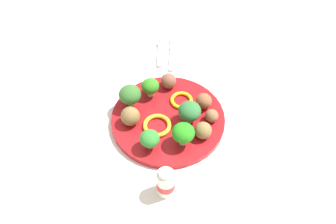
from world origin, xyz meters
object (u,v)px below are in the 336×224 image
object	(u,v)px
broccoli_floret_mid_left	(150,139)
yogurt_bottle	(166,183)
broccoli_floret_front_right	(190,111)
meatball_center	(212,115)
broccoli_floret_center	(183,133)
meatball_front_right	(130,116)
meatball_back_right	(203,130)
pepper_ring_front_left	(157,125)
plate	(168,119)
meatball_far_rim	(204,101)
broccoli_floret_far_rim	(130,95)
knife	(172,51)
broccoli_floret_back_left	(150,86)
fork	(160,50)
napkin	(166,54)
pepper_ring_back_left	(182,100)
meatball_front_left	(169,81)

from	to	relation	value
broccoli_floret_mid_left	yogurt_bottle	xyz separation A→B (m)	(-0.10, -0.05, -0.01)
broccoli_floret_front_right	meatball_center	world-z (taller)	broccoli_floret_front_right
broccoli_floret_center	meatball_front_right	world-z (taller)	broccoli_floret_center
broccoli_floret_front_right	broccoli_floret_mid_left	distance (m)	0.12
meatball_back_right	pepper_ring_front_left	size ratio (longest dim) A/B	0.60
plate	broccoli_floret_front_right	distance (m)	0.07
broccoli_floret_mid_left	meatball_center	world-z (taller)	broccoli_floret_mid_left
meatball_far_rim	pepper_ring_front_left	distance (m)	0.13
broccoli_floret_center	meatball_far_rim	distance (m)	0.13
broccoli_floret_far_rim	broccoli_floret_mid_left	bearing A→B (deg)	-153.00
broccoli_floret_center	knife	distance (m)	0.33
pepper_ring_front_left	broccoli_floret_mid_left	bearing A→B (deg)	170.34
broccoli_floret_back_left	meatball_back_right	bearing A→B (deg)	-131.33
broccoli_floret_mid_left	meatball_center	distance (m)	0.17
fork	knife	size ratio (longest dim) A/B	0.83
broccoli_floret_back_left	knife	size ratio (longest dim) A/B	0.35
broccoli_floret_center	broccoli_floret_front_right	distance (m)	0.07
broccoli_floret_front_right	yogurt_bottle	size ratio (longest dim) A/B	0.75
pepper_ring_front_left	napkin	world-z (taller)	pepper_ring_front_left
meatball_back_right	pepper_ring_back_left	xyz separation A→B (m)	(0.10, 0.06, -0.02)
napkin	fork	xyz separation A→B (m)	(0.01, 0.02, 0.00)
meatball_front_left	pepper_ring_front_left	distance (m)	0.14
plate	yogurt_bottle	size ratio (longest dim) A/B	3.62
broccoli_floret_center	meatball_front_right	xyz separation A→B (m)	(0.05, 0.13, -0.01)
broccoli_floret_far_rim	broccoli_floret_center	bearing A→B (deg)	-127.46
pepper_ring_back_left	meatball_far_rim	bearing A→B (deg)	-102.14
broccoli_floret_far_rim	yogurt_bottle	xyz separation A→B (m)	(-0.22, -0.11, -0.02)
broccoli_floret_front_right	yogurt_bottle	distance (m)	0.19
yogurt_bottle	broccoli_floret_mid_left	bearing A→B (deg)	24.13
broccoli_floret_mid_left	broccoli_floret_back_left	distance (m)	0.16
meatball_front_right	napkin	distance (m)	0.28
pepper_ring_front_left	fork	size ratio (longest dim) A/B	0.57
meatball_center	meatball_back_right	distance (m)	0.06
broccoli_floret_mid_left	yogurt_bottle	world-z (taller)	yogurt_bottle
meatball_front_left	pepper_ring_back_left	size ratio (longest dim) A/B	0.70
broccoli_floret_front_right	broccoli_floret_back_left	size ratio (longest dim) A/B	1.15
meatball_center	meatball_far_rim	size ratio (longest dim) A/B	0.80
fork	broccoli_floret_center	bearing A→B (deg)	-165.39
broccoli_floret_back_left	pepper_ring_front_left	xyz separation A→B (m)	(-0.10, -0.03, -0.03)
pepper_ring_front_left	fork	distance (m)	0.29
broccoli_floret_far_rim	meatball_back_right	distance (m)	0.20
plate	meatball_front_left	bearing A→B (deg)	4.04
broccoli_floret_mid_left	yogurt_bottle	bearing A→B (deg)	-155.87
broccoli_floret_back_left	yogurt_bottle	distance (m)	0.27
meatball_far_rim	broccoli_floret_front_right	bearing A→B (deg)	145.76
broccoli_floret_mid_left	pepper_ring_back_left	bearing A→B (deg)	-23.63
meatball_front_right	meatball_front_left	bearing A→B (deg)	-32.40
napkin	yogurt_bottle	size ratio (longest dim) A/B	2.20
broccoli_floret_front_right	plate	bearing A→B (deg)	82.91
broccoli_floret_mid_left	meatball_far_rim	bearing A→B (deg)	-41.68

